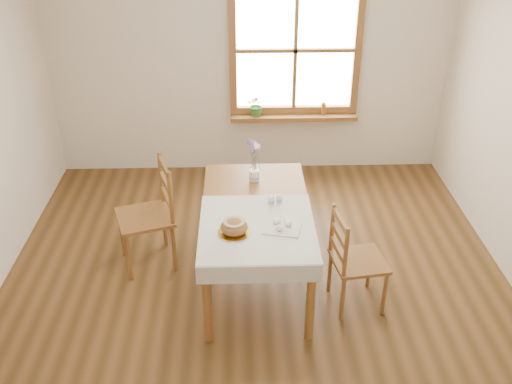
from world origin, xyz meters
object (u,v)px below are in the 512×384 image
bread_plate (234,233)px  flower_vase (254,176)px  dining_table (256,216)px  chair_left (145,216)px  chair_right (359,260)px

bread_plate → flower_vase: size_ratio=2.41×
bread_plate → dining_table: bearing=65.3°
chair_left → chair_right: (1.81, -0.62, -0.06)m
dining_table → chair_right: (0.83, -0.33, -0.22)m
chair_left → dining_table: bearing=55.6°
chair_left → chair_right: 1.92m
chair_right → bread_plate: size_ratio=3.59×
chair_right → flower_vase: bearing=37.8°
chair_right → dining_table: bearing=59.7°
dining_table → flower_vase: 0.48m
chair_right → bread_plate: 1.06m
dining_table → bread_plate: 0.44m
chair_left → flower_vase: size_ratio=9.91×
dining_table → chair_left: chair_left is taller
dining_table → chair_right: bearing=-21.9°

